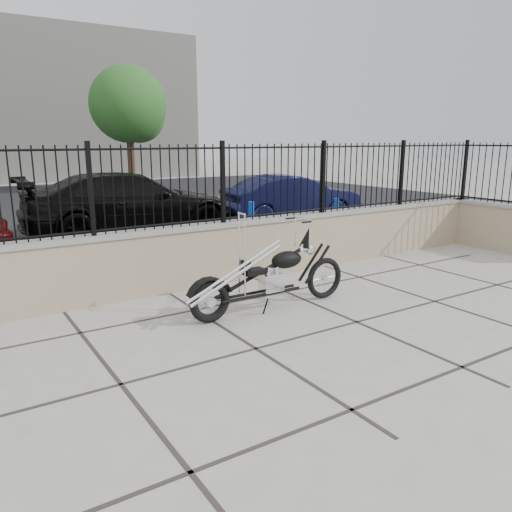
{
  "coord_description": "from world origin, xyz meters",
  "views": [
    {
      "loc": [
        -2.74,
        -4.26,
        2.24
      ],
      "look_at": [
        0.82,
        1.28,
        0.68
      ],
      "focal_mm": 35.0,
      "sensor_mm": 36.0,
      "label": 1
    }
  ],
  "objects": [
    {
      "name": "bollard_c",
      "position": [
        5.11,
        4.47,
        0.44
      ],
      "size": [
        0.14,
        0.14,
        0.88
      ],
      "primitive_type": "cylinder",
      "rotation": [
        0.0,
        0.0,
        -0.41
      ],
      "color": "blue",
      "rests_on": "ground_plane"
    },
    {
      "name": "chopper_motorcycle",
      "position": [
        0.82,
        0.98,
        0.68
      ],
      "size": [
        2.29,
        0.43,
        1.37
      ],
      "primitive_type": null,
      "rotation": [
        0.0,
        0.0,
        -0.01
      ],
      "color": "black",
      "rests_on": "ground_plane"
    },
    {
      "name": "iron_fence",
      "position": [
        0.0,
        2.5,
        1.56
      ],
      "size": [
        14.0,
        0.08,
        1.2
      ],
      "primitive_type": "cube",
      "color": "black",
      "rests_on": "retaining_wall"
    },
    {
      "name": "retaining_wall",
      "position": [
        0.0,
        2.5,
        0.48
      ],
      "size": [
        14.0,
        0.36,
        0.96
      ],
      "primitive_type": "cube",
      "color": "gray",
      "rests_on": "ground_plane"
    },
    {
      "name": "car_blue",
      "position": [
        5.57,
        6.82,
        0.63
      ],
      "size": [
        4.0,
        1.89,
        1.27
      ],
      "primitive_type": "imported",
      "rotation": [
        0.0,
        0.0,
        1.42
      ],
      "color": "black",
      "rests_on": "parking_lot"
    },
    {
      "name": "bollard_b",
      "position": [
        2.62,
        4.25,
        0.5
      ],
      "size": [
        0.16,
        0.16,
        0.99
      ],
      "primitive_type": "cylinder",
      "rotation": [
        0.0,
        0.0,
        -0.43
      ],
      "color": "#0B27A6",
      "rests_on": "ground_plane"
    },
    {
      "name": "ground_plane",
      "position": [
        0.0,
        0.0,
        0.0
      ],
      "size": [
        90.0,
        90.0,
        0.0
      ],
      "primitive_type": "plane",
      "color": "#99968E",
      "rests_on": "ground"
    },
    {
      "name": "tree_right",
      "position": [
        4.55,
        17.04,
        3.78
      ],
      "size": [
        3.2,
        3.2,
        5.41
      ],
      "rotation": [
        0.0,
        0.0,
        -0.07
      ],
      "color": "#382619",
      "rests_on": "ground_plane"
    },
    {
      "name": "car_black",
      "position": [
        1.18,
        7.39,
        0.73
      ],
      "size": [
        5.14,
        2.31,
        1.46
      ],
      "primitive_type": "imported",
      "rotation": [
        0.0,
        0.0,
        1.52
      ],
      "color": "black",
      "rests_on": "parking_lot"
    },
    {
      "name": "wall_return",
      "position": [
        6.85,
        1.3,
        0.48
      ],
      "size": [
        0.36,
        2.5,
        0.96
      ],
      "primitive_type": "cube",
      "color": "gray",
      "rests_on": "ground_plane"
    },
    {
      "name": "parking_lot",
      "position": [
        0.0,
        12.5,
        0.0
      ],
      "size": [
        30.0,
        30.0,
        0.0
      ],
      "primitive_type": "plane",
      "color": "black",
      "rests_on": "ground"
    }
  ]
}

